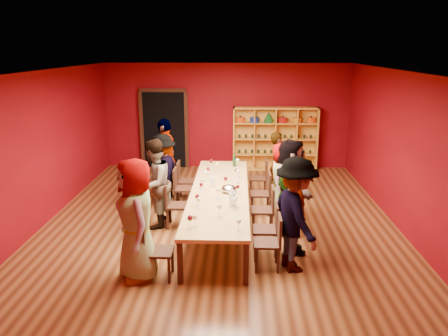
{
  "coord_description": "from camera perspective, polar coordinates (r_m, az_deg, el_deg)",
  "views": [
    {
      "loc": [
        0.37,
        -8.01,
        3.44
      ],
      "look_at": [
        0.08,
        0.19,
        1.15
      ],
      "focal_mm": 35.0,
      "sensor_mm": 36.0,
      "label": 1
    }
  ],
  "objects": [
    {
      "name": "room_shell",
      "position": [
        8.25,
        -0.61,
        1.99
      ],
      "size": [
        7.1,
        9.1,
        3.04
      ],
      "color": "#542C16",
      "rests_on": "ground"
    },
    {
      "name": "tasting_table",
      "position": [
        8.47,
        -0.59,
        -3.28
      ],
      "size": [
        1.1,
        4.5,
        0.75
      ],
      "color": "tan",
      "rests_on": "ground"
    },
    {
      "name": "doorway",
      "position": [
        12.84,
        -7.78,
        5.05
      ],
      "size": [
        1.4,
        0.17,
        2.3
      ],
      "color": "black",
      "rests_on": "ground"
    },
    {
      "name": "shelving_unit",
      "position": [
        12.61,
        6.66,
        4.25
      ],
      "size": [
        2.4,
        0.4,
        1.8
      ],
      "color": "gold",
      "rests_on": "ground"
    },
    {
      "name": "chair_person_left_0",
      "position": [
        6.81,
        -9.16,
        -10.22
      ],
      "size": [
        0.42,
        0.42,
        0.89
      ],
      "color": "black",
      "rests_on": "ground"
    },
    {
      "name": "person_left_0",
      "position": [
        6.68,
        -11.4,
        -6.65
      ],
      "size": [
        0.84,
        1.05,
        1.89
      ],
      "primitive_type": "imported",
      "rotation": [
        0.0,
        0.0,
        -1.14
      ],
      "color": "#5F85C3",
      "rests_on": "ground"
    },
    {
      "name": "chair_person_left_2",
      "position": [
        8.62,
        -6.67,
        -4.49
      ],
      "size": [
        0.42,
        0.42,
        0.89
      ],
      "color": "black",
      "rests_on": "ground"
    },
    {
      "name": "person_left_2",
      "position": [
        8.56,
        -9.15,
        -2.05
      ],
      "size": [
        0.7,
        0.95,
        1.75
      ],
      "primitive_type": "imported",
      "rotation": [
        0.0,
        0.0,
        -1.88
      ],
      "color": "#CE8A96",
      "rests_on": "ground"
    },
    {
      "name": "chair_person_left_3",
      "position": [
        9.61,
        -5.74,
        -2.33
      ],
      "size": [
        0.42,
        0.42,
        0.89
      ],
      "color": "black",
      "rests_on": "ground"
    },
    {
      "name": "person_left_3",
      "position": [
        9.57,
        -7.98,
        -0.44
      ],
      "size": [
        0.72,
        1.14,
        1.64
      ],
      "primitive_type": "imported",
      "rotation": [
        0.0,
        0.0,
        -1.86
      ],
      "color": "#131635",
      "rests_on": "ground"
    },
    {
      "name": "chair_person_left_4",
      "position": [
        10.14,
        -5.33,
        -1.36
      ],
      "size": [
        0.42,
        0.42,
        0.89
      ],
      "color": "black",
      "rests_on": "ground"
    },
    {
      "name": "person_left_4",
      "position": [
        10.08,
        -7.6,
        1.11
      ],
      "size": [
        0.61,
        1.15,
        1.89
      ],
      "primitive_type": "imported",
      "rotation": [
        0.0,
        0.0,
        -1.67
      ],
      "color": "silver",
      "rests_on": "ground"
    },
    {
      "name": "chair_person_right_0",
      "position": [
        7.03,
        6.32,
        -9.26
      ],
      "size": [
        0.42,
        0.42,
        0.89
      ],
      "color": "black",
      "rests_on": "ground"
    },
    {
      "name": "person_right_0",
      "position": [
        6.9,
        9.33,
        -6.04
      ],
      "size": [
        0.83,
        1.28,
        1.84
      ],
      "primitive_type": "imported",
      "rotation": [
        0.0,
        0.0,
        1.88
      ],
      "color": "#5674B2",
      "rests_on": "ground"
    },
    {
      "name": "chair_person_right_1",
      "position": [
        7.52,
        6.03,
        -7.56
      ],
      "size": [
        0.42,
        0.42,
        0.89
      ],
      "color": "black",
      "rests_on": "ground"
    },
    {
      "name": "person_right_1",
      "position": [
        7.46,
        9.34,
        -5.73
      ],
      "size": [
        0.55,
        0.94,
        1.51
      ],
      "primitive_type": "imported",
      "rotation": [
        0.0,
        0.0,
        1.74
      ],
      "color": "#47474C",
      "rests_on": "ground"
    },
    {
      "name": "chair_person_right_2",
      "position": [
        8.37,
        5.61,
        -5.09
      ],
      "size": [
        0.42,
        0.42,
        0.89
      ],
      "color": "black",
      "rests_on": "ground"
    },
    {
      "name": "person_right_2",
      "position": [
        8.27,
        8.62,
        -2.41
      ],
      "size": [
        0.57,
        1.71,
        1.82
      ],
      "primitive_type": "imported",
      "rotation": [
        0.0,
        0.0,
        1.62
      ],
      "color": "#5E8FC3",
      "rests_on": "ground"
    },
    {
      "name": "chair_person_right_3",
      "position": [
        9.27,
        5.26,
        -3.01
      ],
      "size": [
        0.42,
        0.42,
        0.89
      ],
      "color": "black",
      "rests_on": "ground"
    },
    {
      "name": "person_right_3",
      "position": [
        9.21,
        7.48,
        -1.41
      ],
      "size": [
        0.64,
        0.85,
        1.54
      ],
      "primitive_type": "imported",
      "rotation": [
        0.0,
        0.0,
        1.22
      ],
      "color": "#608DC5",
      "rests_on": "ground"
    },
    {
      "name": "chair_person_right_4",
      "position": [
        10.35,
        4.92,
        -1.0
      ],
      "size": [
        0.42,
        0.42,
        0.89
      ],
      "color": "black",
      "rests_on": "ground"
    },
    {
      "name": "person_right_4",
      "position": [
        10.3,
        6.94,
        0.47
      ],
      "size": [
        0.42,
        0.57,
        1.55
      ],
      "primitive_type": "imported",
      "rotation": [
        0.0,
        0.0,
        1.55
      ],
      "color": "#535358",
      "rests_on": "ground"
    },
    {
      "name": "wine_glass_0",
      "position": [
        7.49,
        1.38,
        -4.28
      ],
      "size": [
        0.08,
        0.08,
        0.2
      ],
      "color": "white",
      "rests_on": "tasting_table"
    },
    {
      "name": "wine_glass_1",
      "position": [
        8.69,
        0.21,
        -1.46
      ],
      "size": [
        0.08,
        0.08,
        0.2
      ],
      "color": "white",
      "rests_on": "tasting_table"
    },
    {
      "name": "wine_glass_2",
      "position": [
        7.69,
        -3.51,
        -3.79
      ],
      "size": [
        0.08,
        0.08,
        0.2
      ],
      "color": "white",
      "rests_on": "tasting_table"
    },
    {
      "name": "wine_glass_3",
      "position": [
        8.37,
        -2.99,
        -2.25
      ],
      "size": [
        0.07,
        0.07,
        0.18
      ],
      "color": "white",
      "rests_on": "tasting_table"
    },
    {
      "name": "wine_glass_4",
      "position": [
        10.0,
        -1.69,
        0.86
      ],
      "size": [
        0.08,
        0.08,
        0.2
      ],
      "color": "white",
      "rests_on": "tasting_table"
    },
    {
      "name": "wine_glass_5",
      "position": [
        6.63,
        1.91,
        -7.05
      ],
      "size": [
        0.08,
        0.08,
        0.19
      ],
      "color": "white",
      "rests_on": "tasting_table"
    },
    {
      "name": "wine_glass_6",
      "position": [
        7.54,
        -3.32,
        -4.22
      ],
      "size": [
        0.08,
        0.08,
        0.19
      ],
      "color": "white",
      "rests_on": "tasting_table"
    },
    {
      "name": "wine_glass_7",
      "position": [
        9.22,
        1.85,
        -0.47
      ],
      "size": [
        0.08,
        0.08,
        0.2
      ],
      "color": "white",
      "rests_on": "tasting_table"
    },
    {
      "name": "wine_glass_8",
      "position": [
        9.45,
        -2.08,
        -0.16
      ],
      "size": [
        0.07,
        0.07,
        0.18
      ],
      "color": "white",
      "rests_on": "tasting_table"
    },
    {
      "name": "wine_glass_9",
      "position": [
        9.69,
        -0.86,
        0.43
      ],
      "size": [
        0.09,
        0.09,
        0.22
      ],
      "color": "white",
      "rests_on": "tasting_table"
    },
    {
      "name": "wine_glass_10",
      "position": [
        7.16,
        -0.6,
        -5.11
      ],
      "size": [
        0.09,
        0.09,
        0.22
      ],
      "color": "white",
      "rests_on": "tasting_table"
    },
    {
      "name": "wine_glass_11",
      "position": [
        9.13,
        -2.43,
        -0.67
      ],
      "size": [
        0.08,
        0.08,
        0.19
      ],
      "color": "white",
      "rests_on": "tasting_table"
    },
    {
      "name": "wine_glass_12",
      "position": [
        10.08,
        1.79,
        0.97
      ],
      "size": [
        0.08,
        0.08,
        0.2
      ],
      "color": "white",
      "rests_on": "tasting_table"
    },
    {
      "name": "wine_glass_13",
      "position": [
        8.54,
        1.75,
        -1.89
      ],
      "size": [
        0.07,
        0.07,
        0.18
      ],
      "color": "white",
      "rests_on": "tasting_table"
    },
    {
      "name": "wine_glass_14",
      "position": [
        9.27,
        1.67,
        -0.38
      ],
      "size": [
        0.08,
        0.08,
        0.19
      ],
      "color": "white",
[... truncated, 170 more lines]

